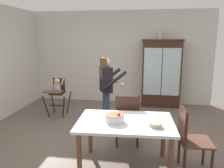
{
  "coord_description": "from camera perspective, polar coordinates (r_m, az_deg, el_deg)",
  "views": [
    {
      "loc": [
        0.79,
        -3.93,
        1.94
      ],
      "look_at": [
        0.06,
        0.7,
        0.95
      ],
      "focal_mm": 35.55,
      "sensor_mm": 36.0,
      "label": 1
    }
  ],
  "objects": [
    {
      "name": "dining_chair_right_end",
      "position": [
        3.46,
        19.18,
        -12.38
      ],
      "size": [
        0.47,
        0.47,
        0.96
      ],
      "rotation": [
        0.0,
        0.0,
        1.63
      ],
      "color": "#382116",
      "rests_on": "ground_plane"
    },
    {
      "name": "birthday_cake",
      "position": [
        3.25,
        0.7,
        -8.73
      ],
      "size": [
        0.28,
        0.28,
        0.19
      ],
      "color": "white",
      "rests_on": "dining_table"
    },
    {
      "name": "serving_bowl",
      "position": [
        3.15,
        11.13,
        -10.21
      ],
      "size": [
        0.18,
        0.18,
        0.05
      ],
      "primitive_type": "cylinder",
      "color": "#C6AD93",
      "rests_on": "dining_table"
    },
    {
      "name": "ground_plane",
      "position": [
        4.45,
        -2.28,
        -13.91
      ],
      "size": [
        6.24,
        6.24,
        0.0
      ],
      "primitive_type": "plane",
      "color": "#66564C"
    },
    {
      "name": "adult_person",
      "position": [
        4.64,
        -1.45,
        -0.17
      ],
      "size": [
        0.64,
        0.63,
        1.53
      ],
      "rotation": [
        0.0,
        0.0,
        2.0
      ],
      "color": "#33425B",
      "rests_on": "ground_plane"
    },
    {
      "name": "ceramic_vase",
      "position": [
        6.31,
        12.24,
        12.26
      ],
      "size": [
        0.13,
        0.13,
        0.27
      ],
      "color": "#B2B7B2",
      "rests_on": "china_cabinet"
    },
    {
      "name": "dining_chair_far_side",
      "position": [
        4.0,
        3.96,
        -8.35
      ],
      "size": [
        0.48,
        0.48,
        0.96
      ],
      "rotation": [
        0.0,
        0.0,
        3.24
      ],
      "color": "#382116",
      "rests_on": "ground_plane"
    },
    {
      "name": "wall_back",
      "position": [
        6.63,
        2.04,
        6.83
      ],
      "size": [
        5.32,
        0.06,
        2.7
      ],
      "primitive_type": "cube",
      "color": "beige",
      "rests_on": "ground_plane"
    },
    {
      "name": "dining_table",
      "position": [
        3.33,
        3.46,
        -11.01
      ],
      "size": [
        1.45,
        1.0,
        0.74
      ],
      "color": "silver",
      "rests_on": "ground_plane"
    },
    {
      "name": "china_cabinet",
      "position": [
        6.39,
        12.53,
        2.73
      ],
      "size": [
        1.11,
        0.48,
        1.89
      ],
      "color": "#382116",
      "rests_on": "ground_plane"
    },
    {
      "name": "high_chair_with_toddler",
      "position": [
        5.69,
        -13.92,
        -1.5
      ],
      "size": [
        0.6,
        0.7,
        0.95
      ],
      "rotation": [
        0.0,
        0.0,
        0.04
      ],
      "color": "#382116",
      "rests_on": "ground_plane"
    }
  ]
}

